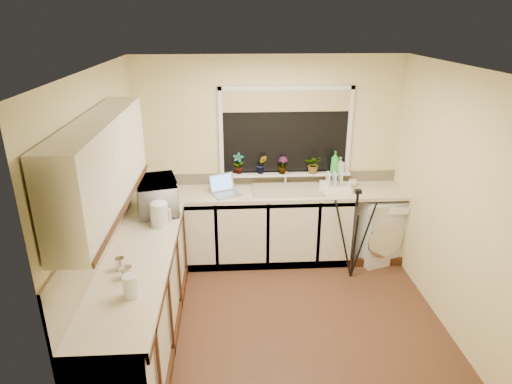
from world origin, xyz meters
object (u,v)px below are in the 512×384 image
Objects in this scene: glass_jug at (131,286)px; soap_bottle_clear at (340,165)px; tripod at (354,234)px; plant_a at (238,163)px; soap_bottle_green at (335,162)px; cup_back at (353,183)px; dish_rack at (335,187)px; steel_jar at (120,264)px; plant_b at (262,164)px; laptop at (224,189)px; plant_c at (283,165)px; cup_left at (127,272)px; kettle at (159,215)px; microwave at (157,195)px; plant_d at (314,164)px; washing_machine at (378,227)px.

soap_bottle_clear is (2.10, 2.29, 0.16)m from glass_jug.
plant_a is at bearing 132.64° from tripod.
soap_bottle_green is 2.54× the size of cup_back.
dish_rack is 0.31m from soap_bottle_green.
tripod is at bearing 27.55° from steel_jar.
plant_a reaches higher than plant_b.
plant_a is 1.25m from soap_bottle_clear.
laptop is at bearing -170.06° from soap_bottle_green.
glass_jug is at bearing -121.33° from plant_c.
plant_a reaches higher than glass_jug.
soap_bottle_green is (0.64, -0.01, 0.03)m from plant_c.
soap_bottle_clear is at bearing 42.82° from cup_left.
kettle is 2.21× the size of steel_jar.
cup_left is at bearing -97.99° from kettle.
microwave is (-0.71, -0.44, 0.11)m from laptop.
plant_b is at bearing 6.39° from laptop.
glass_jug is at bearing -131.71° from soap_bottle_green.
tripod is 1.19m from plant_c.
soap_bottle_clear is at bearing 40.08° from steel_jar.
plant_d is at bearing -0.85° from plant_c.
plant_d is (1.77, 2.28, 0.18)m from glass_jug.
cup_back is at bearing -5.95° from plant_b.
microwave is 2.66× the size of plant_d.
laptop is at bearing -174.62° from cup_back.
kettle is at bearing 82.01° from cup_left.
soap_bottle_green is at bearing 40.71° from steel_jar.
dish_rack is 2.91m from glass_jug.
steel_jar is 0.39× the size of soap_bottle_green.
dish_rack is 2.77m from steel_jar.
washing_machine is at bearing -24.52° from cup_back.
laptop is at bearing 162.37° from washing_machine.
microwave reaches higher than laptop.
dish_rack is (1.33, 0.07, -0.03)m from laptop.
cup_back is (-0.32, 0.15, 0.53)m from washing_machine.
plant_b is 1.21× the size of soap_bottle_clear.
cup_back is (0.48, -0.09, -0.22)m from plant_d.
plant_a is at bearing 177.37° from plant_c.
soap_bottle_clear is at bearing -13.56° from laptop.
steel_jar is at bearing 113.47° from glass_jug.
dish_rack is 0.25m from cup_back.
steel_jar is 0.14m from cup_left.
tripod is at bearing -151.41° from washing_machine.
microwave is 1.58m from plant_c.
plant_d is at bearing -83.42° from microwave.
plant_d is at bearing 145.72° from washing_machine.
plant_b is 2.35× the size of cup_left.
kettle is at bearing 172.27° from tripod.
soap_bottle_clear is (0.33, 0.02, -0.02)m from plant_d.
tripod is at bearing -62.07° from plant_d.
plant_c is (0.26, -0.02, -0.01)m from plant_b.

